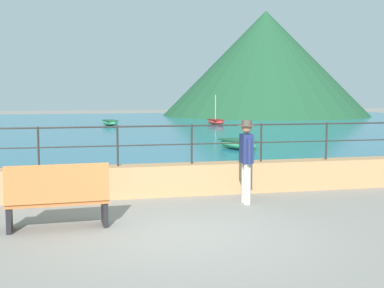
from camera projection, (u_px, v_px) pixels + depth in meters
ground_plane at (186, 233)px, 8.43m from camera, size 120.00×120.00×0.00m
promenade_wall at (156, 180)px, 11.50m from camera, size 20.00×0.56×0.70m
railing at (155, 137)px, 11.40m from camera, size 18.44×0.04×0.90m
lake_water at (102, 128)px, 33.48m from camera, size 64.00×44.32×0.06m
hill_main at (265, 64)px, 50.67m from camera, size 20.45×20.45×10.33m
bench_main at (58, 197)px, 8.62m from camera, size 1.72×0.63×1.13m
person_walking at (246, 157)px, 10.62m from camera, size 0.38×0.57×1.75m
boat_0 at (238, 144)px, 20.58m from camera, size 1.45×2.45×0.36m
boat_2 at (110, 122)px, 35.38m from camera, size 1.27×2.42×0.36m
boat_4 at (216, 122)px, 36.38m from camera, size 1.04×2.35×2.08m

